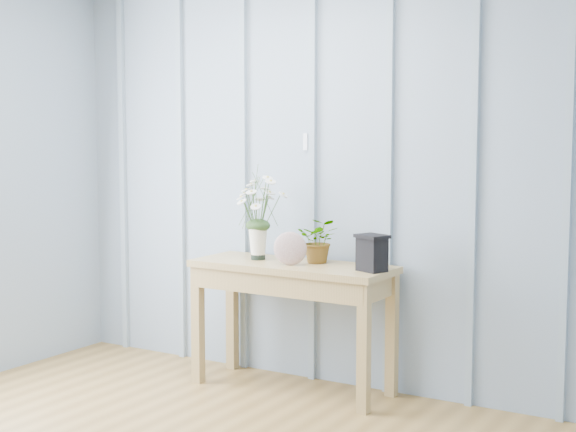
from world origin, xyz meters
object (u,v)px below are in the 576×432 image
Objects in this scene: daisy_vase at (258,204)px; felt_disc_vessel at (290,249)px; carved_box at (372,253)px; sideboard at (292,283)px.

daisy_vase reaches higher than felt_disc_vessel.
carved_box is (0.49, 0.06, 0.01)m from felt_disc_vessel.
sideboard is 6.18× the size of felt_disc_vessel.
daisy_vase is 0.80m from carved_box.
daisy_vase reaches higher than carved_box.
daisy_vase is 2.74× the size of felt_disc_vessel.
carved_box is at bearing -2.30° from sideboard.
carved_box reaches higher than felt_disc_vessel.
felt_disc_vessel is 0.95× the size of carved_box.
daisy_vase is at bearing 142.83° from felt_disc_vessel.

